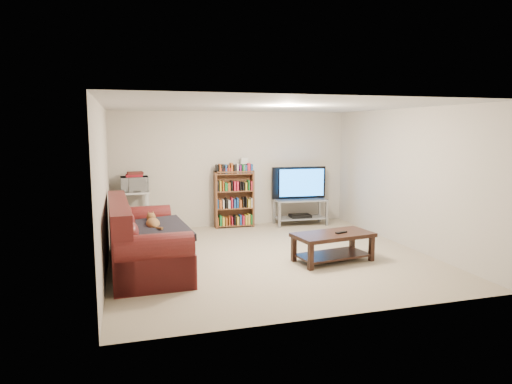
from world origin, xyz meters
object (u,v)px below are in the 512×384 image
object	(u,v)px
bookshelf	(234,198)
tv_stand	(300,207)
sofa	(141,245)
coffee_table	(333,242)

from	to	relation	value
bookshelf	tv_stand	bearing A→B (deg)	-4.82
bookshelf	sofa	bearing A→B (deg)	-128.01
coffee_table	tv_stand	world-z (taller)	tv_stand
tv_stand	sofa	bearing A→B (deg)	-143.41
coffee_table	bookshelf	size ratio (longest dim) A/B	1.11
sofa	bookshelf	bearing A→B (deg)	47.79
coffee_table	tv_stand	xyz separation A→B (m)	(0.52, 2.69, 0.06)
tv_stand	bookshelf	distance (m)	1.45
sofa	bookshelf	world-z (taller)	bookshelf
coffee_table	bookshelf	distance (m)	3.01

